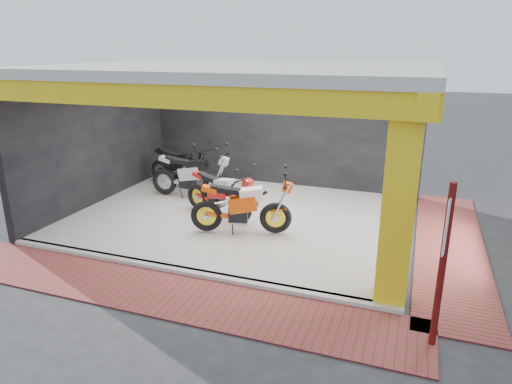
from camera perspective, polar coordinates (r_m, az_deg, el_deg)
ground at (r=9.66m, az=-6.22°, el=-7.43°), size 80.00×80.00×0.00m
showroom_floor at (r=11.32m, az=-1.81°, el=-3.19°), size 8.00×6.00×0.10m
showroom_ceiling at (r=10.59m, az=-2.00°, el=15.06°), size 8.40×6.40×0.20m
back_wall at (r=13.71m, az=2.95°, el=7.87°), size 8.20×0.20×3.50m
left_wall at (r=12.90m, az=-19.18°, el=6.29°), size 0.20×6.20×3.50m
corner_column at (r=7.45m, az=17.45°, el=-1.42°), size 0.50×0.50×3.50m
header_beam_front at (r=7.91m, az=-10.25°, el=11.73°), size 8.40×0.30×0.40m
header_beam_right at (r=9.85m, az=20.69°, el=12.02°), size 0.30×6.40×0.40m
floor_kerb at (r=8.83m, az=-9.16°, el=-9.73°), size 8.00×0.20×0.10m
paver_front at (r=8.26m, az=-11.79°, el=-12.22°), size 9.00×1.40×0.03m
paver_right at (r=10.67m, az=23.08°, el=-6.24°), size 1.40×7.00×0.03m
signpost at (r=6.71m, az=22.34°, el=-7.96°), size 0.10×0.34×2.44m
moto_hero at (r=9.96m, az=2.49°, el=-1.40°), size 2.53×1.48×1.46m
moto_row_a at (r=10.64m, az=-1.98°, el=-0.45°), size 2.35×1.48×1.35m
moto_row_b at (r=12.19m, az=-5.06°, el=2.22°), size 2.45×0.92×1.49m
moto_row_d at (r=13.11m, az=-7.32°, el=3.10°), size 2.47×1.40×1.42m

